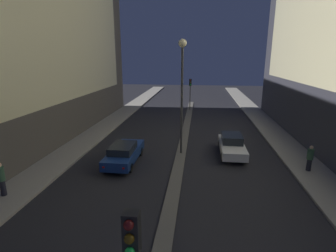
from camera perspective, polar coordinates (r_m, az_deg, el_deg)
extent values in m
cube|color=#4C4742|center=(23.65, -31.33, 20.88)|extent=(6.00, 34.82, 20.76)
cube|color=#56544F|center=(23.02, 3.48, -2.93)|extent=(0.72, 38.80, 0.10)
cube|color=black|center=(5.53, -7.93, -22.02)|extent=(0.32, 0.28, 0.90)
sphere|color=#4C0F0F|center=(5.22, -8.58, -20.54)|extent=(0.20, 0.20, 0.20)
sphere|color=#4C380A|center=(5.40, -8.45, -23.14)|extent=(0.20, 0.20, 0.20)
sphere|color=#1EEA4C|center=(5.59, -8.32, -25.57)|extent=(0.20, 0.20, 0.20)
cylinder|color=#383838|center=(35.37, 4.82, 6.12)|extent=(0.12, 0.12, 3.23)
cube|color=black|center=(35.12, 4.89, 9.46)|extent=(0.32, 0.28, 0.90)
sphere|color=#4C0F0F|center=(34.91, 4.89, 9.92)|extent=(0.20, 0.20, 0.20)
sphere|color=#4C380A|center=(34.94, 4.88, 9.43)|extent=(0.20, 0.20, 0.20)
sphere|color=#1EEA4C|center=(34.97, 4.87, 8.94)|extent=(0.20, 0.20, 0.20)
cylinder|color=#383838|center=(18.72, 3.02, 5.20)|extent=(0.16, 0.16, 7.68)
sphere|color=#F9EAB2|center=(18.47, 3.19, 17.55)|extent=(0.57, 0.57, 0.57)
cube|color=navy|center=(18.23, -9.46, -6.05)|extent=(1.76, 4.73, 0.64)
cube|color=black|center=(17.72, -9.85, -4.78)|extent=(1.49, 2.13, 0.47)
cube|color=red|center=(16.34, -13.87, -8.72)|extent=(0.14, 0.04, 0.10)
cube|color=red|center=(15.96, -9.68, -9.06)|extent=(0.14, 0.04, 0.10)
cylinder|color=black|center=(19.87, -10.39, -5.28)|extent=(0.22, 0.64, 0.64)
cylinder|color=black|center=(19.48, -6.04, -5.53)|extent=(0.22, 0.64, 0.64)
cylinder|color=black|center=(17.30, -13.24, -8.58)|extent=(0.22, 0.64, 0.64)
cylinder|color=black|center=(16.85, -8.26, -8.97)|extent=(0.22, 0.64, 0.64)
cube|color=silver|center=(20.01, 13.72, -4.44)|extent=(1.70, 4.50, 0.58)
cube|color=black|center=(20.15, 13.71, -2.60)|extent=(1.45, 2.02, 0.56)
cube|color=red|center=(22.07, 11.54, -2.41)|extent=(0.14, 0.04, 0.10)
cube|color=red|center=(22.20, 14.60, -2.49)|extent=(0.14, 0.04, 0.10)
cylinder|color=black|center=(21.34, 11.28, -3.90)|extent=(0.22, 0.64, 0.64)
cylinder|color=black|center=(21.51, 15.22, -3.99)|extent=(0.22, 0.64, 0.64)
cylinder|color=black|center=(18.73, 11.89, -6.64)|extent=(0.22, 0.64, 0.64)
cylinder|color=black|center=(18.92, 16.38, -6.71)|extent=(0.22, 0.64, 0.64)
cylinder|color=black|center=(16.21, -32.26, -11.33)|extent=(0.28, 0.28, 0.83)
cylinder|color=#33563D|center=(15.91, -32.65, -8.79)|extent=(0.37, 0.37, 0.73)
cylinder|color=black|center=(18.77, 28.32, -7.45)|extent=(0.28, 0.28, 0.76)
cylinder|color=#33563D|center=(18.53, 28.60, -5.40)|extent=(0.38, 0.38, 0.67)
sphere|color=beige|center=(18.40, 28.77, -4.09)|extent=(0.22, 0.22, 0.22)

